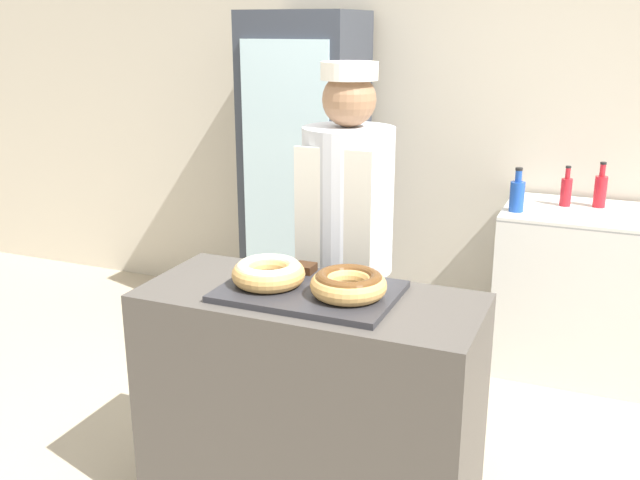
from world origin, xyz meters
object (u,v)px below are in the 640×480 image
(beverage_fridge, at_px, (305,176))
(bottle_blue, at_px, (517,195))
(donut_chocolate_glaze, at_px, (349,283))
(baker_person, at_px, (347,253))
(chest_freezer, at_px, (602,293))
(bottle_red, at_px, (566,190))
(bottle_red_b, at_px, (600,190))
(serving_tray, at_px, (309,291))
(brownie_back_right, at_px, (348,274))
(brownie_back_left, at_px, (305,268))
(donut_light_glaze, at_px, (268,272))

(beverage_fridge, bearing_deg, bottle_blue, -6.68)
(beverage_fridge, bearing_deg, donut_chocolate_glaze, -61.86)
(baker_person, bearing_deg, donut_chocolate_glaze, -69.00)
(donut_chocolate_glaze, height_order, beverage_fridge, beverage_fridge)
(chest_freezer, height_order, bottle_red, bottle_red)
(donut_chocolate_glaze, xyz_separation_m, bottle_red_b, (0.77, 1.87, 0.01))
(serving_tray, bearing_deg, bottle_red_b, 63.58)
(beverage_fridge, relative_size, bottle_red, 8.80)
(baker_person, bearing_deg, bottle_red, 56.72)
(serving_tray, relative_size, bottle_red_b, 2.55)
(chest_freezer, relative_size, bottle_red_b, 4.42)
(donut_chocolate_glaze, xyz_separation_m, bottle_red, (0.59, 1.83, 0.00))
(donut_chocolate_glaze, bearing_deg, brownie_back_right, 111.44)
(brownie_back_left, height_order, chest_freezer, brownie_back_left)
(serving_tray, bearing_deg, brownie_back_right, 60.66)
(donut_light_glaze, bearing_deg, brownie_back_left, 68.56)
(bottle_red, height_order, bottle_red_b, bottle_red_b)
(chest_freezer, xyz_separation_m, bottle_red_b, (-0.07, 0.11, 0.55))
(baker_person, relative_size, bottle_red, 7.79)
(bottle_red, bearing_deg, serving_tray, -112.43)
(donut_chocolate_glaze, bearing_deg, brownie_back_left, 144.67)
(donut_chocolate_glaze, bearing_deg, beverage_fridge, 118.14)
(bottle_red_b, bearing_deg, serving_tray, -116.42)
(brownie_back_left, distance_m, bottle_blue, 1.55)
(donut_chocolate_glaze, bearing_deg, donut_light_glaze, 180.00)
(serving_tray, relative_size, baker_person, 0.37)
(chest_freezer, bearing_deg, baker_person, -132.05)
(chest_freezer, height_order, bottle_blue, bottle_blue)
(brownie_back_left, xyz_separation_m, bottle_blue, (0.61, 1.43, 0.04))
(serving_tray, xyz_separation_m, brownie_back_left, (-0.09, 0.16, 0.03))
(brownie_back_left, relative_size, baker_person, 0.05)
(serving_tray, relative_size, brownie_back_left, 8.14)
(brownie_back_left, height_order, baker_person, baker_person)
(brownie_back_right, height_order, bottle_red_b, bottle_red_b)
(brownie_back_left, relative_size, brownie_back_right, 1.00)
(donut_chocolate_glaze, distance_m, chest_freezer, 2.02)
(serving_tray, bearing_deg, bottle_red, 67.57)
(brownie_back_left, xyz_separation_m, bottle_red, (0.84, 1.66, 0.03))
(bottle_red, bearing_deg, donut_light_glaze, -116.33)
(donut_light_glaze, distance_m, bottle_red, 2.04)
(donut_light_glaze, bearing_deg, bottle_blue, 67.19)
(bottle_blue, bearing_deg, brownie_back_right, -106.69)
(chest_freezer, bearing_deg, brownie_back_right, -119.64)
(chest_freezer, bearing_deg, bottle_blue, -161.53)
(baker_person, height_order, chest_freezer, baker_person)
(baker_person, bearing_deg, brownie_back_left, -92.88)
(beverage_fridge, bearing_deg, bottle_red_b, 3.96)
(donut_light_glaze, xyz_separation_m, bottle_blue, (0.67, 1.60, 0.01))
(donut_chocolate_glaze, bearing_deg, bottle_blue, 77.34)
(serving_tray, xyz_separation_m, donut_light_glaze, (-0.16, -0.02, 0.06))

